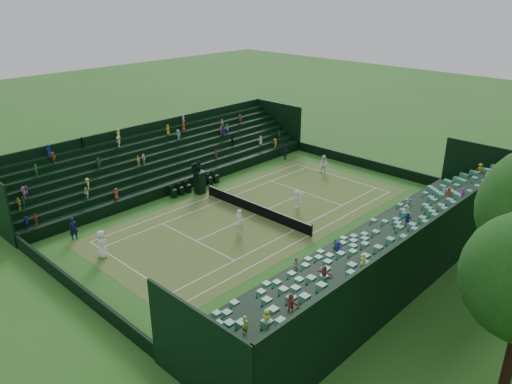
% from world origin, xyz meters
% --- Properties ---
extents(ground, '(160.00, 160.00, 0.00)m').
position_xyz_m(ground, '(0.00, 0.00, 0.00)').
color(ground, '#2F6720').
rests_on(ground, ground).
extents(court_surface, '(12.97, 26.77, 0.01)m').
position_xyz_m(court_surface, '(0.00, 0.00, 0.01)').
color(court_surface, '#337A28').
rests_on(court_surface, ground).
extents(perimeter_wall_north, '(17.17, 0.20, 1.00)m').
position_xyz_m(perimeter_wall_north, '(0.00, 15.88, 0.50)').
color(perimeter_wall_north, black).
rests_on(perimeter_wall_north, ground).
extents(perimeter_wall_south, '(17.17, 0.20, 1.00)m').
position_xyz_m(perimeter_wall_south, '(0.00, -15.88, 0.50)').
color(perimeter_wall_south, black).
rests_on(perimeter_wall_south, ground).
extents(perimeter_wall_east, '(0.20, 31.77, 1.00)m').
position_xyz_m(perimeter_wall_east, '(8.48, 0.00, 0.50)').
color(perimeter_wall_east, black).
rests_on(perimeter_wall_east, ground).
extents(perimeter_wall_west, '(0.20, 31.77, 1.00)m').
position_xyz_m(perimeter_wall_west, '(-8.48, 0.00, 0.50)').
color(perimeter_wall_west, black).
rests_on(perimeter_wall_west, ground).
extents(north_grandstand, '(6.60, 32.00, 4.90)m').
position_xyz_m(north_grandstand, '(12.66, 0.00, 1.55)').
color(north_grandstand, black).
rests_on(north_grandstand, ground).
extents(south_grandstand, '(6.60, 32.00, 4.90)m').
position_xyz_m(south_grandstand, '(-12.66, 0.00, 1.55)').
color(south_grandstand, black).
rests_on(south_grandstand, ground).
extents(tennis_net, '(11.67, 0.10, 1.06)m').
position_xyz_m(tennis_net, '(0.00, 0.00, 0.53)').
color(tennis_net, black).
rests_on(tennis_net, ground).
extents(umpire_chair, '(0.99, 0.99, 3.12)m').
position_xyz_m(umpire_chair, '(-6.81, -0.25, 1.33)').
color(umpire_chair, black).
rests_on(umpire_chair, ground).
extents(courtside_chairs, '(0.49, 5.47, 1.07)m').
position_xyz_m(courtside_chairs, '(-7.74, 0.01, 0.41)').
color(courtside_chairs, black).
rests_on(courtside_chairs, ground).
extents(player_near_west, '(1.09, 0.82, 2.02)m').
position_xyz_m(player_near_west, '(-2.86, -12.34, 1.01)').
color(player_near_west, white).
rests_on(player_near_west, ground).
extents(player_near_east, '(0.78, 0.56, 2.01)m').
position_xyz_m(player_near_east, '(1.42, -3.27, 1.00)').
color(player_near_east, white).
rests_on(player_near_east, ground).
extents(player_far_west, '(1.07, 0.92, 1.88)m').
position_xyz_m(player_far_west, '(-1.81, 11.66, 0.94)').
color(player_far_west, white).
rests_on(player_far_west, ground).
extents(player_far_east, '(1.08, 0.66, 1.64)m').
position_xyz_m(player_far_east, '(1.60, 3.34, 0.82)').
color(player_far_east, white).
rests_on(player_far_east, ground).
extents(line_judge_north, '(0.59, 0.71, 1.65)m').
position_xyz_m(line_judge_north, '(-7.43, 12.34, 0.82)').
color(line_judge_north, black).
rests_on(line_judge_north, ground).
extents(line_judge_south, '(0.53, 0.71, 1.75)m').
position_xyz_m(line_judge_south, '(-6.75, -12.42, 0.88)').
color(line_judge_south, black).
rests_on(line_judge_south, ground).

